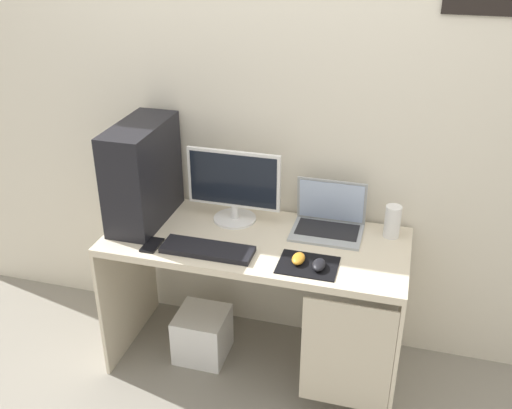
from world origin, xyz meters
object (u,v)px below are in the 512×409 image
object	(u,v)px
speaker	(392,222)
subwoofer	(202,334)
keyboard	(207,250)
pc_tower	(143,173)
mouse_left	(298,259)
monitor	(234,187)
cell_phone	(152,245)
laptop	(328,221)
mouse_right	(319,265)

from	to	relation	value
speaker	subwoofer	bearing A→B (deg)	-166.23
speaker	subwoofer	distance (m)	1.15
keyboard	subwoofer	distance (m)	0.65
pc_tower	speaker	size ratio (longest dim) A/B	3.13
keyboard	mouse_left	distance (m)	0.42
monitor	mouse_left	xyz separation A→B (m)	(0.39, -0.30, -0.16)
speaker	cell_phone	distance (m)	1.12
pc_tower	mouse_left	xyz separation A→B (m)	(0.81, -0.20, -0.23)
cell_phone	subwoofer	size ratio (longest dim) A/B	0.50
monitor	laptop	distance (m)	0.49
laptop	keyboard	distance (m)	0.60
mouse_right	subwoofer	bearing A→B (deg)	166.14
laptop	mouse_right	size ratio (longest dim) A/B	3.49
pc_tower	speaker	distance (m)	1.21
mouse_right	cell_phone	xyz separation A→B (m)	(-0.77, -0.01, -0.02)
keyboard	mouse_right	world-z (taller)	mouse_right
monitor	subwoofer	world-z (taller)	monitor
monitor	cell_phone	size ratio (longest dim) A/B	3.55
mouse_right	speaker	bearing A→B (deg)	52.99
pc_tower	mouse_left	bearing A→B (deg)	-13.60
keyboard	pc_tower	bearing A→B (deg)	151.53
cell_phone	monitor	bearing A→B (deg)	49.27
pc_tower	subwoofer	distance (m)	0.91
cell_phone	subwoofer	world-z (taller)	cell_phone
cell_phone	subwoofer	bearing A→B (deg)	46.52
mouse_right	subwoofer	world-z (taller)	mouse_right
speaker	mouse_left	bearing A→B (deg)	-137.28
pc_tower	mouse_right	bearing A→B (deg)	-13.72
cell_phone	speaker	bearing A→B (deg)	20.13
speaker	mouse_left	xyz separation A→B (m)	(-0.37, -0.35, -0.06)
pc_tower	mouse_left	size ratio (longest dim) A/B	5.17
mouse_left	pc_tower	bearing A→B (deg)	166.40
monitor	cell_phone	bearing A→B (deg)	-130.73
pc_tower	subwoofer	world-z (taller)	pc_tower
laptop	speaker	distance (m)	0.30
speaker	mouse_right	bearing A→B (deg)	-127.01
mouse_left	subwoofer	xyz separation A→B (m)	(-0.52, 0.13, -0.63)
cell_phone	subwoofer	xyz separation A→B (m)	(0.16, 0.17, -0.62)
monitor	speaker	world-z (taller)	monitor
monitor	laptop	world-z (taller)	monitor
subwoofer	mouse_left	bearing A→B (deg)	-13.69
subwoofer	pc_tower	bearing A→B (deg)	166.56
monitor	mouse_left	world-z (taller)	monitor
laptop	cell_phone	bearing A→B (deg)	-154.33
laptop	speaker	bearing A→B (deg)	4.33
laptop	keyboard	size ratio (longest dim) A/B	0.80
pc_tower	keyboard	distance (m)	0.51
keyboard	subwoofer	world-z (taller)	keyboard
laptop	mouse_right	bearing A→B (deg)	-87.17
speaker	mouse_left	world-z (taller)	speaker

